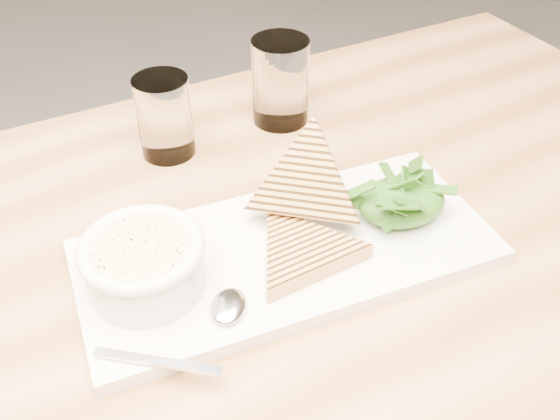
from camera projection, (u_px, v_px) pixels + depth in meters
name	position (u px, v px, depth m)	size (l,w,h in m)	color
table_top	(300.00, 284.00, 0.66)	(1.26, 0.84, 0.04)	#AB7A4D
table_leg_br	(477.00, 209.00, 1.32)	(0.06, 0.06, 0.70)	#AB7A4D
platter	(287.00, 252.00, 0.65)	(0.43, 0.19, 0.02)	white
soup_bowl	(145.00, 270.00, 0.59)	(0.11, 0.11, 0.04)	white
soup	(141.00, 249.00, 0.57)	(0.09, 0.09, 0.01)	beige
bowl_rim	(141.00, 248.00, 0.57)	(0.12, 0.12, 0.01)	white
sandwich_flat	(303.00, 252.00, 0.63)	(0.14, 0.14, 0.02)	#BB8947
sandwich_lean	(306.00, 183.00, 0.65)	(0.14, 0.14, 0.08)	#BB8947
salad_base	(402.00, 201.00, 0.67)	(0.10, 0.08, 0.04)	#12340A
arugula_pile	(403.00, 195.00, 0.67)	(0.11, 0.10, 0.05)	#38751F
spoon_bowl	(228.00, 306.00, 0.58)	(0.03, 0.05, 0.01)	silver
spoon_handle	(158.00, 361.00, 0.53)	(0.11, 0.01, 0.00)	silver
glass_near	(165.00, 117.00, 0.77)	(0.07, 0.07, 0.10)	white
glass_far	(280.00, 81.00, 0.83)	(0.08, 0.08, 0.12)	white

